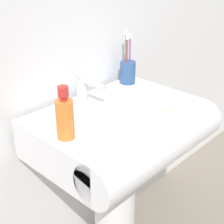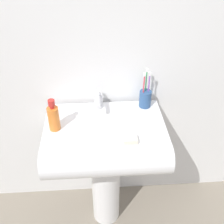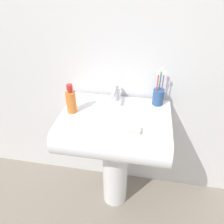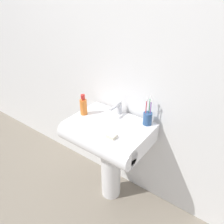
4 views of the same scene
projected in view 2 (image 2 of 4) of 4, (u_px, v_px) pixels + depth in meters
ground_plane at (106, 213)px, 1.87m from camera, size 6.00×6.00×0.00m
wall_back at (101, 22)px, 1.35m from camera, size 5.00×0.05×2.40m
sink_pedestal at (106, 183)px, 1.69m from camera, size 0.17×0.17×0.62m
sink_basin at (105, 141)px, 1.42m from camera, size 0.61×0.46×0.14m
faucet at (98, 101)px, 1.49m from camera, size 0.04×0.15×0.10m
toothbrush_cup at (145, 98)px, 1.52m from camera, size 0.06×0.06×0.22m
soap_bottle at (54, 117)px, 1.35m from camera, size 0.06×0.06×0.17m
bar_soap at (130, 140)px, 1.30m from camera, size 0.07×0.05×0.02m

